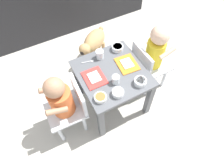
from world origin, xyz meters
name	(u,v)px	position (x,y,z in m)	size (l,w,h in m)	color
ground_plane	(112,101)	(0.00, 0.00, 0.00)	(7.00, 7.00, 0.00)	#B2ADA3
dining_table	(112,79)	(0.00, 0.00, 0.35)	(0.50, 0.52, 0.44)	#515459
seated_child_left	(63,100)	(-0.41, -0.03, 0.40)	(0.29, 0.29, 0.64)	silver
seated_child_right	(154,52)	(0.41, 0.03, 0.43)	(0.28, 0.28, 0.68)	silver
dog	(93,42)	(0.11, 0.61, 0.20)	(0.40, 0.34, 0.30)	tan
food_tray_left	(94,78)	(-0.14, 0.01, 0.44)	(0.15, 0.18, 0.02)	red
food_tray_right	(127,64)	(0.14, 0.01, 0.44)	(0.16, 0.19, 0.02)	orange
water_cup_left	(100,55)	(-0.01, 0.18, 0.47)	(0.06, 0.06, 0.07)	white
water_cup_right	(116,80)	(-0.02, -0.09, 0.47)	(0.06, 0.06, 0.06)	white
cereal_bowl_left_side	(117,48)	(0.15, 0.19, 0.46)	(0.09, 0.09, 0.04)	white
veggie_bowl_near	(100,98)	(-0.18, -0.17, 0.46)	(0.09, 0.09, 0.03)	white
cereal_bowl_right_side	(140,82)	(0.13, -0.19, 0.46)	(0.09, 0.09, 0.04)	white
veggie_bowl_far	(118,93)	(-0.06, -0.19, 0.46)	(0.08, 0.08, 0.04)	white
spoon_by_left_tray	(89,61)	(-0.11, 0.18, 0.44)	(0.10, 0.04, 0.01)	silver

